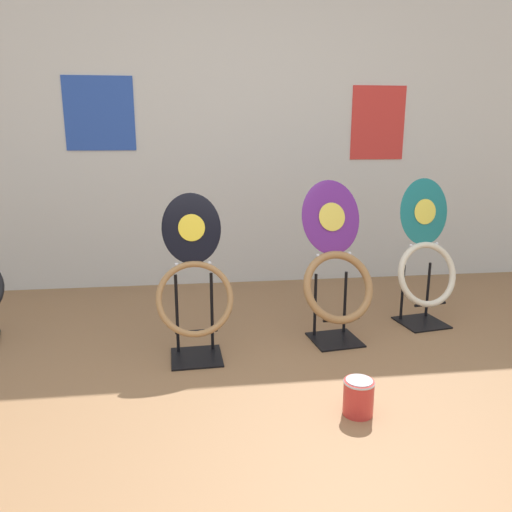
{
  "coord_description": "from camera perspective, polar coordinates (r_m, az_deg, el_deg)",
  "views": [
    {
      "loc": [
        -0.36,
        -1.54,
        1.22
      ],
      "look_at": [
        -0.02,
        1.15,
        0.55
      ],
      "focal_mm": 35.0,
      "sensor_mm": 36.0,
      "label": 1
    }
  ],
  "objects": [
    {
      "name": "ground_plane",
      "position": [
        2.0,
        5.1,
        -23.82
      ],
      "size": [
        14.0,
        14.0,
        0.0
      ],
      "primitive_type": "plane",
      "color": "#8E6642"
    },
    {
      "name": "paint_can",
      "position": [
        2.34,
        11.63,
        -15.39
      ],
      "size": [
        0.14,
        0.14,
        0.17
      ],
      "color": "red",
      "rests_on": "ground_plane"
    },
    {
      "name": "toilet_seat_display_teal_sax",
      "position": [
        3.37,
        18.83,
        -0.68
      ],
      "size": [
        0.44,
        0.32,
        0.94
      ],
      "color": "black",
      "rests_on": "ground_plane"
    },
    {
      "name": "toilet_seat_display_purple_note",
      "position": [
        2.97,
        9.11,
        -1.41
      ],
      "size": [
        0.46,
        0.39,
        0.95
      ],
      "color": "black",
      "rests_on": "ground_plane"
    },
    {
      "name": "wall_back",
      "position": [
        4.05,
        -2.24,
        15.02
      ],
      "size": [
        8.0,
        0.07,
        2.6
      ],
      "color": "silver",
      "rests_on": "ground_plane"
    },
    {
      "name": "toilet_seat_display_jazz_black",
      "position": [
        2.73,
        -7.09,
        -3.05
      ],
      "size": [
        0.43,
        0.38,
        0.9
      ],
      "color": "black",
      "rests_on": "ground_plane"
    }
  ]
}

